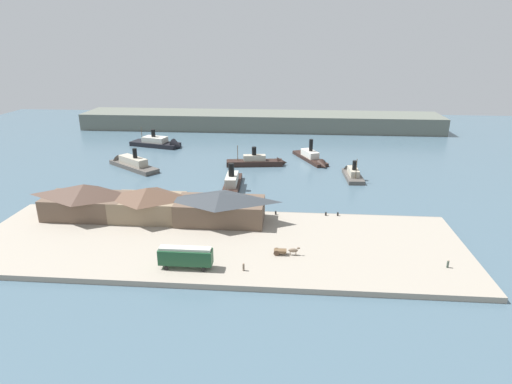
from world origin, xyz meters
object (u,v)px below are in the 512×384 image
(pedestrian_at_waters_edge, at_px, (244,267))
(mooring_post_west, at_px, (276,213))
(pedestrian_near_cart, at_px, (448,264))
(ferry_moored_west, at_px, (231,186))
(ferry_outer_harbor, at_px, (352,173))
(ferry_approaching_west, at_px, (313,158))
(ferry_shed_customs_shed, at_px, (220,207))
(street_tram, at_px, (186,256))
(mooring_post_center_west, at_px, (326,214))
(ferry_departing_north, at_px, (129,163))
(mooring_post_east, at_px, (338,214))
(horse_cart, at_px, (285,251))
(ferry_shed_central_terminal, at_px, (86,200))
(ferry_shed_west_terminal, at_px, (148,203))
(ferry_mid_harbor, at_px, (260,162))
(ferry_near_quay, at_px, (161,144))

(pedestrian_at_waters_edge, height_order, mooring_post_west, pedestrian_at_waters_edge)
(pedestrian_near_cart, distance_m, mooring_post_west, 42.82)
(mooring_post_west, bearing_deg, pedestrian_at_waters_edge, -100.21)
(ferry_moored_west, bearing_deg, mooring_post_west, -54.22)
(ferry_outer_harbor, bearing_deg, ferry_approaching_west, 125.55)
(ferry_moored_west, bearing_deg, ferry_outer_harbor, 24.82)
(ferry_shed_customs_shed, xyz_separation_m, street_tram, (-3.16, -23.24, -1.24))
(ferry_outer_harbor, bearing_deg, mooring_post_center_west, -106.89)
(ferry_approaching_west, bearing_deg, ferry_departing_north, -169.44)
(ferry_outer_harbor, xyz_separation_m, ferry_moored_west, (-38.68, -17.89, 0.42))
(mooring_post_west, distance_m, mooring_post_east, 15.96)
(street_tram, bearing_deg, ferry_departing_north, 118.07)
(street_tram, xyz_separation_m, mooring_post_west, (16.72, 28.70, -2.17))
(mooring_post_center_west, relative_size, ferry_moored_west, 0.04)
(horse_cart, bearing_deg, ferry_outer_harbor, 70.23)
(ferry_shed_central_terminal, height_order, mooring_post_center_west, ferry_shed_central_terminal)
(ferry_shed_west_terminal, bearing_deg, ferry_shed_central_terminal, -179.23)
(ferry_departing_north, bearing_deg, ferry_shed_customs_shed, -49.44)
(ferry_shed_central_terminal, distance_m, ferry_approaching_west, 85.04)
(pedestrian_near_cart, bearing_deg, ferry_mid_harbor, 120.40)
(pedestrian_at_waters_edge, distance_m, ferry_departing_north, 87.13)
(horse_cart, distance_m, ferry_moored_west, 45.08)
(horse_cart, height_order, pedestrian_near_cart, horse_cart)
(street_tram, xyz_separation_m, ferry_approaching_west, (28.62, 83.89, -2.52))
(horse_cart, height_order, ferry_approaching_west, ferry_approaching_west)
(mooring_post_east, xyz_separation_m, ferry_outer_harbor, (8.32, 37.35, -0.47))
(ferry_shed_central_terminal, relative_size, ferry_approaching_west, 0.89)
(street_tram, distance_m, pedestrian_at_waters_edge, 11.67)
(ferry_shed_customs_shed, height_order, street_tram, ferry_shed_customs_shed)
(horse_cart, distance_m, ferry_outer_harbor, 63.26)
(ferry_outer_harbor, bearing_deg, street_tram, -121.62)
(ferry_departing_north, bearing_deg, mooring_post_center_west, -32.02)
(ferry_shed_west_terminal, distance_m, ferry_shed_customs_shed, 18.41)
(mooring_post_east, relative_size, ferry_mid_harbor, 0.04)
(mooring_post_center_west, bearing_deg, ferry_approaching_west, 91.04)
(ferry_approaching_west, bearing_deg, ferry_shed_west_terminal, -126.18)
(pedestrian_at_waters_edge, height_order, ferry_mid_harbor, ferry_mid_harbor)
(ferry_shed_central_terminal, relative_size, mooring_post_west, 23.16)
(street_tram, xyz_separation_m, horse_cart, (19.60, 7.06, -1.69))
(mooring_post_east, bearing_deg, street_tram, -138.17)
(mooring_post_east, bearing_deg, mooring_post_west, -178.09)
(ferry_mid_harbor, bearing_deg, ferry_shed_customs_shed, -96.29)
(ferry_outer_harbor, bearing_deg, ferry_shed_central_terminal, -149.35)
(pedestrian_near_cart, xyz_separation_m, mooring_post_west, (-35.23, 24.33, -0.33))
(street_tram, bearing_deg, ferry_shed_central_terminal, 142.85)
(pedestrian_at_waters_edge, xyz_separation_m, ferry_departing_north, (-49.62, 71.61, -0.51))
(ferry_shed_customs_shed, bearing_deg, ferry_departing_north, 130.56)
(ferry_shed_central_terminal, distance_m, pedestrian_near_cart, 85.57)
(street_tram, xyz_separation_m, ferry_near_quay, (-35.32, 102.00, -2.36))
(mooring_post_west, xyz_separation_m, ferry_moored_west, (-14.41, 19.99, -0.05))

